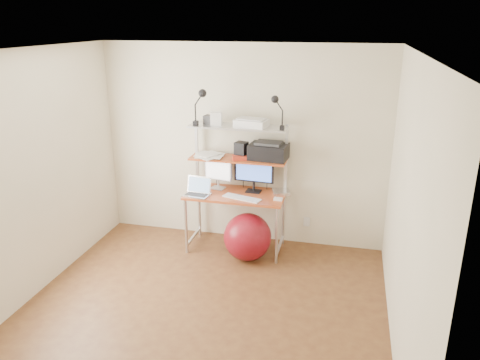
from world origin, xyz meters
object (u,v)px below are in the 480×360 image
object	(u,v)px
monitor_silver	(218,172)
laptop	(198,191)
monitor_black	(254,172)
exercise_ball	(248,237)
printer	(269,151)

from	to	relation	value
monitor_silver	laptop	size ratio (longest dim) A/B	1.22
monitor_silver	laptop	distance (m)	0.37
monitor_black	laptop	distance (m)	0.72
monitor_silver	monitor_black	bearing A→B (deg)	11.36
exercise_ball	laptop	bearing A→B (deg)	172.07
monitor_silver	laptop	bearing A→B (deg)	-109.82
laptop	exercise_ball	distance (m)	0.81
printer	laptop	bearing A→B (deg)	-152.52
exercise_ball	printer	bearing A→B (deg)	68.36
laptop	monitor_black	bearing A→B (deg)	30.33
laptop	printer	distance (m)	0.98
monitor_silver	exercise_ball	distance (m)	0.89
laptop	exercise_ball	bearing A→B (deg)	-0.60
laptop	printer	xyz separation A→B (m)	(0.80, 0.32, 0.47)
monitor_silver	printer	xyz separation A→B (m)	(0.62, 0.04, 0.29)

